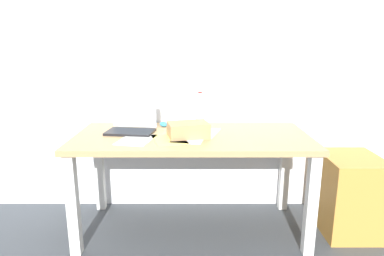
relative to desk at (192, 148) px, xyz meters
name	(u,v)px	position (x,y,z in m)	size (l,w,h in m)	color
ground_plane	(192,228)	(0.00, 0.00, -0.65)	(8.00, 8.00, 0.00)	#42474C
back_wall	(192,54)	(0.00, 0.45, 0.65)	(5.20, 0.08, 2.60)	white
desk	(192,148)	(0.00, 0.00, 0.00)	(1.68, 0.78, 0.75)	tan
laptop_left	(132,124)	(-0.45, 0.09, 0.16)	(0.37, 0.27, 0.25)	black
beer_bottle	(200,113)	(0.06, 0.29, 0.20)	(0.07, 0.07, 0.27)	#99B7C1
computer_mouse	(164,124)	(-0.23, 0.26, 0.12)	(0.06, 0.10, 0.03)	#338CC6
cardboard_box	(188,130)	(-0.03, -0.06, 0.15)	(0.28, 0.20, 0.10)	tan
paper_sheet_near_back	(203,133)	(0.08, 0.05, 0.10)	(0.21, 0.30, 0.00)	white
paper_sheet_center	(189,138)	(-0.02, -0.08, 0.10)	(0.21, 0.30, 0.00)	white
paper_yellow_folder	(169,139)	(-0.16, -0.13, 0.10)	(0.21, 0.30, 0.00)	#F4E06B
paper_sheet_front_left	(136,140)	(-0.38, -0.13, 0.10)	(0.21, 0.30, 0.00)	white
filing_cabinet	(349,194)	(1.17, -0.02, -0.36)	(0.40, 0.48, 0.59)	#C68938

